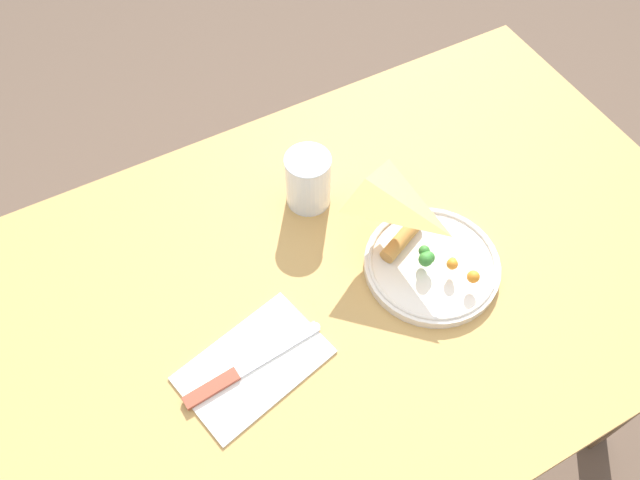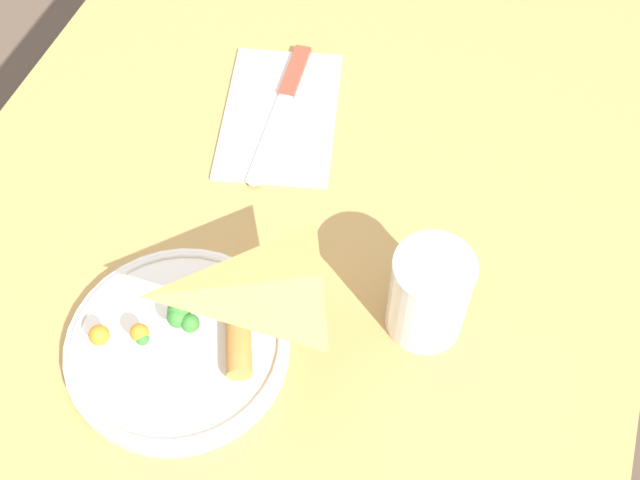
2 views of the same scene
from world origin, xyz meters
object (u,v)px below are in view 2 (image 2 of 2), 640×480
Objects in this scene: milk_glass at (429,296)px; butter_knife at (283,104)px; dining_table at (271,325)px; plate_pizza at (175,343)px; napkin_folded at (280,114)px.

butter_knife is (-0.22, -0.23, -0.04)m from milk_glass.
butter_knife is at bearing -163.84° from dining_table.
plate_pizza is (0.11, -0.05, 0.12)m from dining_table.
milk_glass is 0.44× the size of napkin_folded.
dining_table is at bearing 16.77° from napkin_folded.
napkin_folded is at bearing -177.56° from plate_pizza.
napkin_folded is at bearing -132.30° from milk_glass.
dining_table is 0.23m from milk_glass.
milk_glass reaches higher than dining_table.
butter_knife is at bearing -174.97° from napkin_folded.
plate_pizza is 0.33m from butter_knife.
butter_knife is (-0.22, -0.06, 0.12)m from dining_table.
milk_glass is 0.46× the size of butter_knife.
milk_glass reaches higher than napkin_folded.
butter_knife reaches higher than napkin_folded.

